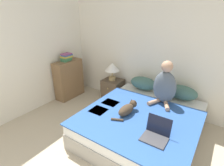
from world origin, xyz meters
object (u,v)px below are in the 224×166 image
object	(u,v)px
pillow_near	(143,83)
nightstand	(113,90)
bed	(142,124)
book_stack_top	(66,57)
person_sitting	(165,86)
bookshelf	(69,79)
cat_tabby	(127,109)
laptop_open	(156,134)
table_lamp	(112,68)
pillow_far	(181,92)

from	to	relation	value
pillow_near	nightstand	xyz separation A→B (m)	(-0.73, -0.03, -0.33)
bed	nightstand	world-z (taller)	nightstand
book_stack_top	person_sitting	bearing A→B (deg)	4.03
pillow_near	bookshelf	size ratio (longest dim) A/B	0.63
cat_tabby	bookshelf	distance (m)	1.95
pillow_near	laptop_open	size ratio (longest dim) A/B	1.75
table_lamp	cat_tabby	bearing A→B (deg)	-45.53
person_sitting	book_stack_top	size ratio (longest dim) A/B	2.89
nightstand	pillow_near	bearing A→B (deg)	2.41
pillow_far	laptop_open	world-z (taller)	pillow_far
pillow_near	table_lamp	distance (m)	0.77
cat_tabby	laptop_open	xyz separation A→B (m)	(0.58, -0.29, -0.03)
pillow_far	cat_tabby	world-z (taller)	pillow_far
cat_tabby	laptop_open	distance (m)	0.65
pillow_far	nightstand	size ratio (longest dim) A/B	1.11
laptop_open	table_lamp	distance (m)	1.97
pillow_near	person_sitting	distance (m)	0.63
laptop_open	bookshelf	world-z (taller)	bookshelf
laptop_open	bookshelf	bearing A→B (deg)	161.45
pillow_far	laptop_open	size ratio (longest dim) A/B	1.75
pillow_near	cat_tabby	size ratio (longest dim) A/B	1.07
cat_tabby	table_lamp	world-z (taller)	table_lamp
laptop_open	bed	bearing A→B (deg)	129.58
nightstand	table_lamp	xyz separation A→B (m)	(-0.02, 0.00, 0.54)
cat_tabby	book_stack_top	bearing A→B (deg)	81.14
bed	nightstand	xyz separation A→B (m)	(-1.10, 0.77, 0.03)
pillow_far	bookshelf	xyz separation A→B (m)	(-2.44, -0.46, -0.13)
cat_tabby	laptop_open	size ratio (longest dim) A/B	1.64
laptop_open	bookshelf	xyz separation A→B (m)	(-2.46, 0.81, -0.06)
pillow_near	bookshelf	xyz separation A→B (m)	(-1.69, -0.46, -0.13)
pillow_near	bookshelf	world-z (taller)	bookshelf
laptop_open	pillow_near	bearing A→B (deg)	120.69
book_stack_top	cat_tabby	bearing A→B (deg)	-15.26
person_sitting	cat_tabby	bearing A→B (deg)	-116.80
pillow_near	table_lamp	bearing A→B (deg)	-177.71
pillow_near	cat_tabby	world-z (taller)	pillow_near
pillow_far	pillow_near	bearing A→B (deg)	180.00
laptop_open	table_lamp	world-z (taller)	table_lamp
nightstand	table_lamp	world-z (taller)	table_lamp
table_lamp	bed	bearing A→B (deg)	-34.63
pillow_near	pillow_far	distance (m)	0.75
bed	book_stack_top	size ratio (longest dim) A/B	7.39
person_sitting	book_stack_top	world-z (taller)	person_sitting
laptop_open	nightstand	bearing A→B (deg)	140.00
bed	pillow_far	distance (m)	0.96
bed	book_stack_top	bearing A→B (deg)	170.67
table_lamp	book_stack_top	bearing A→B (deg)	-155.63
person_sitting	bookshelf	world-z (taller)	person_sitting
bed	bookshelf	size ratio (longest dim) A/B	2.17
nightstand	bookshelf	size ratio (longest dim) A/B	0.56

